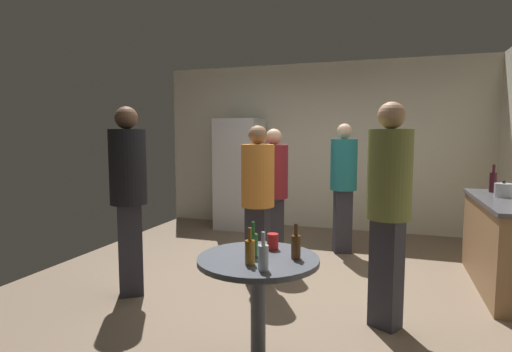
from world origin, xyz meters
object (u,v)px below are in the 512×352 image
at_px(person_in_orange_shirt, 258,192).
at_px(person_in_maroon_shirt, 274,186).
at_px(foreground_table, 258,273).
at_px(plastic_cup_red, 273,241).
at_px(kettle, 504,190).
at_px(beer_bottle_clear, 263,256).
at_px(person_in_teal_shirt, 343,178).
at_px(person_in_black_shirt, 128,186).
at_px(refrigerator, 240,174).
at_px(wine_bottle_on_counter, 493,182).
at_px(beer_bottle_brown, 296,246).
at_px(beer_bottle_amber, 250,251).
at_px(beer_bottle_green, 253,244).
at_px(person_in_olive_shirt, 389,197).

bearing_deg(person_in_orange_shirt, person_in_maroon_shirt, -171.79).
relative_size(foreground_table, plastic_cup_red, 7.27).
relative_size(kettle, beer_bottle_clear, 1.06).
xyz_separation_m(kettle, person_in_orange_shirt, (-2.39, -0.80, -0.02)).
xyz_separation_m(foreground_table, person_in_maroon_shirt, (-0.50, 2.13, 0.31)).
relative_size(plastic_cup_red, person_in_teal_shirt, 0.07).
xyz_separation_m(person_in_black_shirt, person_in_teal_shirt, (1.76, 2.08, -0.07)).
relative_size(refrigerator, person_in_teal_shirt, 1.07).
height_order(wine_bottle_on_counter, plastic_cup_red, wine_bottle_on_counter).
bearing_deg(beer_bottle_brown, person_in_teal_shirt, 90.08).
bearing_deg(beer_bottle_amber, beer_bottle_green, 101.87).
distance_m(beer_bottle_brown, plastic_cup_red, 0.26).
distance_m(wine_bottle_on_counter, person_in_black_shirt, 3.89).
xyz_separation_m(foreground_table, beer_bottle_green, (-0.04, 0.01, 0.19)).
bearing_deg(beer_bottle_clear, wine_bottle_on_counter, 57.86).
xyz_separation_m(beer_bottle_brown, beer_bottle_clear, (-0.13, -0.29, 0.00)).
bearing_deg(wine_bottle_on_counter, foreground_table, -126.02).
distance_m(beer_bottle_green, person_in_olive_shirt, 1.20).
bearing_deg(person_in_orange_shirt, refrigerator, -149.27).
distance_m(beer_bottle_amber, person_in_maroon_shirt, 2.34).
bearing_deg(person_in_teal_shirt, beer_bottle_amber, -23.63).
height_order(wine_bottle_on_counter, person_in_teal_shirt, person_in_teal_shirt).
xyz_separation_m(beer_bottle_clear, person_in_orange_shirt, (-0.58, 1.68, 0.13)).
distance_m(kettle, foreground_table, 2.97).
bearing_deg(beer_bottle_clear, person_in_orange_shirt, 109.21).
bearing_deg(beer_bottle_green, person_in_olive_shirt, 44.52).
relative_size(plastic_cup_red, person_in_orange_shirt, 0.07).
xyz_separation_m(kettle, beer_bottle_brown, (-1.68, -2.19, -0.15)).
distance_m(beer_bottle_clear, person_in_olive_shirt, 1.29).
height_order(beer_bottle_amber, person_in_maroon_shirt, person_in_maroon_shirt).
bearing_deg(beer_bottle_clear, person_in_maroon_shirt, 104.51).
bearing_deg(person_in_teal_shirt, plastic_cup_red, -23.36).
distance_m(beer_bottle_brown, person_in_orange_shirt, 1.57).
height_order(beer_bottle_green, person_in_teal_shirt, person_in_teal_shirt).
bearing_deg(person_in_olive_shirt, beer_bottle_brown, -5.33).
distance_m(kettle, beer_bottle_clear, 3.07).
relative_size(beer_bottle_amber, beer_bottle_green, 1.00).
height_order(refrigerator, beer_bottle_green, refrigerator).
distance_m(refrigerator, person_in_olive_shirt, 3.76).
height_order(kettle, foreground_table, kettle).
height_order(kettle, person_in_teal_shirt, person_in_teal_shirt).
distance_m(refrigerator, person_in_orange_shirt, 2.56).
xyz_separation_m(foreground_table, person_in_olive_shirt, (0.80, 0.83, 0.42)).
xyz_separation_m(person_in_black_shirt, person_in_maroon_shirt, (1.02, 1.38, -0.12)).
relative_size(wine_bottle_on_counter, beer_bottle_green, 1.35).
xyz_separation_m(beer_bottle_green, person_in_black_shirt, (-1.49, 0.74, 0.24)).
bearing_deg(person_in_orange_shirt, beer_bottle_brown, 33.19).
bearing_deg(wine_bottle_on_counter, person_in_maroon_shirt, -168.72).
relative_size(beer_bottle_brown, person_in_maroon_shirt, 0.14).
distance_m(foreground_table, beer_bottle_amber, 0.24).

